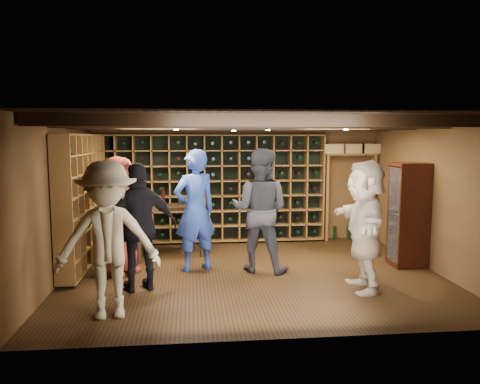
{
  "coord_description": "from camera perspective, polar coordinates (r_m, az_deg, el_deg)",
  "views": [
    {
      "loc": [
        -0.97,
        -7.35,
        2.22
      ],
      "look_at": [
        -0.19,
        0.2,
        1.32
      ],
      "focal_mm": 35.0,
      "sensor_mm": 36.0,
      "label": 1
    }
  ],
  "objects": [
    {
      "name": "display_cabinet",
      "position": [
        8.51,
        19.83,
        -2.87
      ],
      "size": [
        0.55,
        0.5,
        1.75
      ],
      "color": "#35120A",
      "rests_on": "ground"
    },
    {
      "name": "guest_beige",
      "position": [
        6.99,
        14.98,
        -3.96
      ],
      "size": [
        0.72,
        1.8,
        1.89
      ],
      "primitive_type": "imported",
      "rotation": [
        0.0,
        0.0,
        4.62
      ],
      "color": "tan",
      "rests_on": "ground"
    },
    {
      "name": "wine_rack_left",
      "position": [
        8.45,
        -18.59,
        -0.87
      ],
      "size": [
        0.3,
        2.65,
        2.2
      ],
      "color": "brown",
      "rests_on": "ground"
    },
    {
      "name": "crate_shelf",
      "position": [
        10.27,
        13.32,
        2.93
      ],
      "size": [
        1.2,
        0.32,
        2.07
      ],
      "color": "brown",
      "rests_on": "ground"
    },
    {
      "name": "ground",
      "position": [
        7.74,
        1.55,
        -9.91
      ],
      "size": [
        6.0,
        6.0,
        0.0
      ],
      "primitive_type": "plane",
      "color": "black",
      "rests_on": "ground"
    },
    {
      "name": "man_blue_shirt",
      "position": [
        7.76,
        -5.5,
        -2.24
      ],
      "size": [
        0.87,
        0.75,
        2.02
      ],
      "primitive_type": "imported",
      "rotation": [
        0.0,
        0.0,
        3.58
      ],
      "color": "navy",
      "rests_on": "ground"
    },
    {
      "name": "man_grey_suit",
      "position": [
        7.71,
        2.44,
        -2.24
      ],
      "size": [
        1.2,
        1.08,
        2.03
      ],
      "primitive_type": "imported",
      "rotation": [
        0.0,
        0.0,
        2.76
      ],
      "color": "black",
      "rests_on": "ground"
    },
    {
      "name": "room_shell",
      "position": [
        7.47,
        1.56,
        8.29
      ],
      "size": [
        6.0,
        6.0,
        6.0
      ],
      "color": "brown",
      "rests_on": "ground"
    },
    {
      "name": "wine_rack_back",
      "position": [
        9.75,
        -3.28,
        0.44
      ],
      "size": [
        4.65,
        0.3,
        2.2
      ],
      "color": "brown",
      "rests_on": "ground"
    },
    {
      "name": "guest_woman_black",
      "position": [
        6.88,
        -12.09,
        -4.22
      ],
      "size": [
        1.18,
        0.8,
        1.86
      ],
      "primitive_type": "imported",
      "rotation": [
        0.0,
        0.0,
        3.49
      ],
      "color": "black",
      "rests_on": "ground"
    },
    {
      "name": "guest_red_floral",
      "position": [
        7.77,
        -14.61,
        -2.81
      ],
      "size": [
        1.04,
        1.11,
        1.91
      ],
      "primitive_type": "imported",
      "rotation": [
        0.0,
        0.0,
        0.94
      ],
      "color": "maroon",
      "rests_on": "ground"
    },
    {
      "name": "guest_khaki",
      "position": [
        5.94,
        -15.82,
        -5.68
      ],
      "size": [
        1.34,
        0.89,
        1.93
      ],
      "primitive_type": "imported",
      "rotation": [
        0.0,
        0.0,
        0.15
      ],
      "color": "gray",
      "rests_on": "ground"
    },
    {
      "name": "tasting_table",
      "position": [
        8.72,
        -8.9,
        -2.45
      ],
      "size": [
        1.4,
        0.99,
        1.24
      ],
      "rotation": [
        0.0,
        0.0,
        0.31
      ],
      "color": "black",
      "rests_on": "ground"
    }
  ]
}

